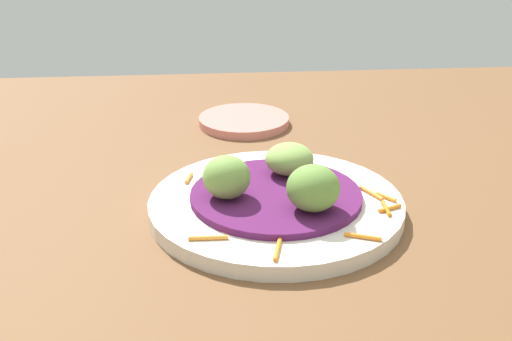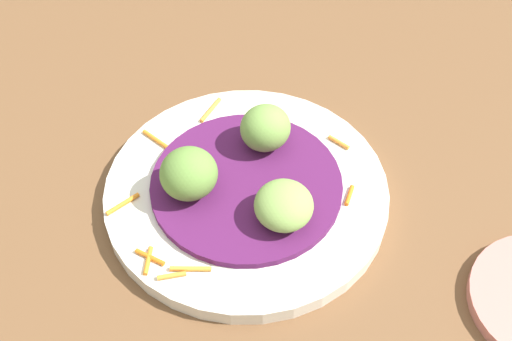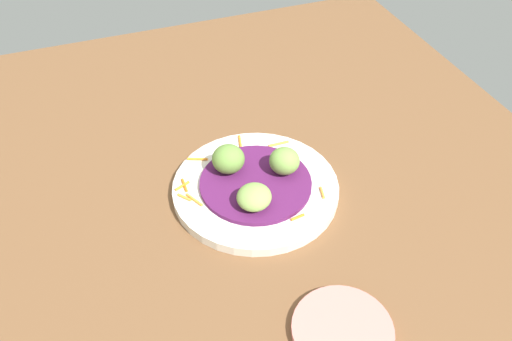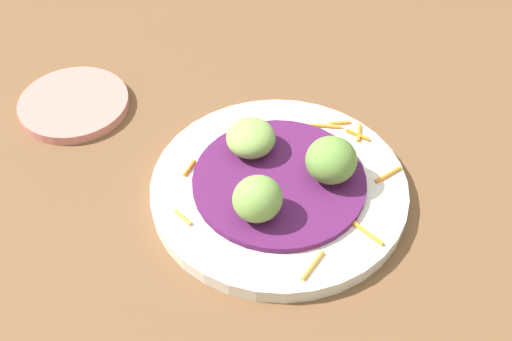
{
  "view_description": "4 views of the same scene",
  "coord_description": "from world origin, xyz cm",
  "px_view_note": "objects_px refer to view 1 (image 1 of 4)",
  "views": [
    {
      "loc": [
        55.63,
        -10.95,
        32.15
      ],
      "look_at": [
        -2.47,
        -6.02,
        6.43
      ],
      "focal_mm": 45.55,
      "sensor_mm": 36.0,
      "label": 1
    },
    {
      "loc": [
        -19.89,
        28.63,
        49.71
      ],
      "look_at": [
        -2.45,
        -4.88,
        5.32
      ],
      "focal_mm": 46.83,
      "sensor_mm": 36.0,
      "label": 2
    },
    {
      "loc": [
        -56.98,
        16.19,
        60.24
      ],
      "look_at": [
        -0.59,
        -4.62,
        5.19
      ],
      "focal_mm": 37.65,
      "sensor_mm": 36.0,
      "label": 3
    },
    {
      "loc": [
        19.47,
        -41.41,
        50.76
      ],
      "look_at": [
        -3.53,
        -5.73,
        5.94
      ],
      "focal_mm": 45.63,
      "sensor_mm": 36.0,
      "label": 4
    }
  ],
  "objects_px": {
    "main_plate": "(276,206)",
    "guac_scoop_right": "(289,159)",
    "guac_scoop_center": "(313,188)",
    "guac_scoop_left": "(227,177)",
    "side_plate_small": "(244,121)"
  },
  "relations": [
    {
      "from": "guac_scoop_left",
      "to": "guac_scoop_right",
      "type": "distance_m",
      "value": 0.09
    },
    {
      "from": "main_plate",
      "to": "guac_scoop_right",
      "type": "distance_m",
      "value": 0.06
    },
    {
      "from": "guac_scoop_center",
      "to": "side_plate_small",
      "type": "distance_m",
      "value": 0.31
    },
    {
      "from": "main_plate",
      "to": "guac_scoop_center",
      "type": "bearing_deg",
      "value": 37.25
    },
    {
      "from": "guac_scoop_left",
      "to": "main_plate",
      "type": "bearing_deg",
      "value": 97.25
    },
    {
      "from": "guac_scoop_left",
      "to": "guac_scoop_right",
      "type": "height_order",
      "value": "guac_scoop_left"
    },
    {
      "from": "main_plate",
      "to": "side_plate_small",
      "type": "xyz_separation_m",
      "value": [
        -0.26,
        -0.01,
        -0.0
      ]
    },
    {
      "from": "guac_scoop_right",
      "to": "main_plate",
      "type": "bearing_deg",
      "value": -22.75
    },
    {
      "from": "guac_scoop_center",
      "to": "guac_scoop_right",
      "type": "xyz_separation_m",
      "value": [
        -0.08,
        -0.01,
        -0.01
      ]
    },
    {
      "from": "guac_scoop_left",
      "to": "side_plate_small",
      "type": "distance_m",
      "value": 0.27
    },
    {
      "from": "guac_scoop_left",
      "to": "guac_scoop_center",
      "type": "relative_size",
      "value": 0.93
    },
    {
      "from": "main_plate",
      "to": "guac_scoop_left",
      "type": "xyz_separation_m",
      "value": [
        0.01,
        -0.05,
        0.04
      ]
    },
    {
      "from": "main_plate",
      "to": "guac_scoop_right",
      "type": "xyz_separation_m",
      "value": [
        -0.05,
        0.02,
        0.03
      ]
    },
    {
      "from": "guac_scoop_right",
      "to": "side_plate_small",
      "type": "relative_size",
      "value": 0.41
    },
    {
      "from": "main_plate",
      "to": "side_plate_small",
      "type": "relative_size",
      "value": 2.06
    }
  ]
}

